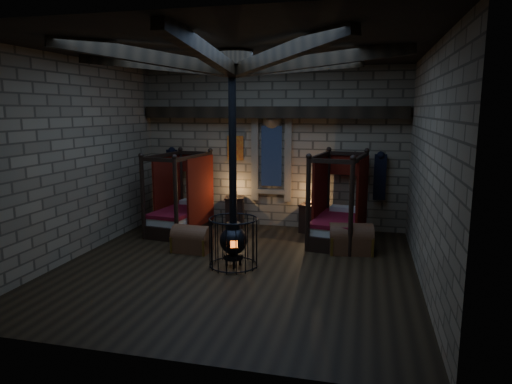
% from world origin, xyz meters
% --- Properties ---
extents(room, '(7.02, 7.02, 4.29)m').
position_xyz_m(room, '(-0.00, 0.09, 3.74)').
color(room, black).
rests_on(room, ground).
extents(bed_left, '(1.25, 2.03, 2.01)m').
position_xyz_m(bed_left, '(-2.17, 2.38, 0.50)').
color(bed_left, black).
rests_on(bed_left, ground).
extents(bed_right, '(1.33, 2.12, 2.09)m').
position_xyz_m(bed_right, '(1.86, 2.37, 0.52)').
color(bed_right, black).
rests_on(bed_right, ground).
extents(trunk_left, '(0.87, 0.59, 0.61)m').
position_xyz_m(trunk_left, '(-1.24, 0.79, 0.27)').
color(trunk_left, brown).
rests_on(trunk_left, ground).
extents(trunk_right, '(1.01, 0.73, 0.68)m').
position_xyz_m(trunk_right, '(2.19, 1.53, 0.30)').
color(trunk_right, brown).
rests_on(trunk_right, ground).
extents(nightstand_left, '(0.59, 0.57, 0.99)m').
position_xyz_m(nightstand_left, '(-0.94, 3.13, 0.42)').
color(nightstand_left, black).
rests_on(nightstand_left, ground).
extents(nightstand_right, '(0.55, 0.53, 0.80)m').
position_xyz_m(nightstand_right, '(1.08, 3.03, 0.38)').
color(nightstand_right, black).
rests_on(nightstand_right, ground).
extents(stove, '(0.98, 0.98, 4.05)m').
position_xyz_m(stove, '(-0.06, 0.06, 0.61)').
color(stove, black).
rests_on(stove, ground).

